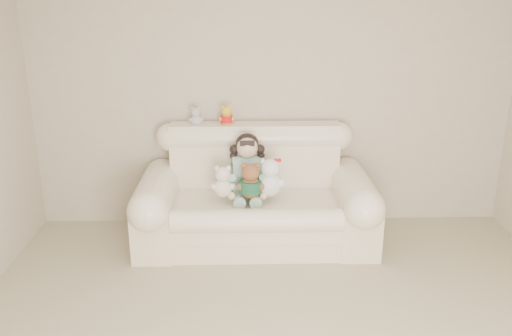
# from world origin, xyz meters

# --- Properties ---
(wall_back) EXTENTS (4.50, 0.00, 4.50)m
(wall_back) POSITION_xyz_m (0.00, 2.50, 1.30)
(wall_back) COLOR #C1B499
(wall_back) RESTS_ON ground
(sofa) EXTENTS (2.10, 0.95, 1.03)m
(sofa) POSITION_xyz_m (-0.17, 2.00, 0.52)
(sofa) COLOR #FDF2CC
(sofa) RESTS_ON floor
(seated_child) EXTENTS (0.41, 0.47, 0.59)m
(seated_child) POSITION_xyz_m (-0.24, 2.08, 0.71)
(seated_child) COLOR #2F785F
(seated_child) RESTS_ON sofa
(brown_teddy) EXTENTS (0.27, 0.22, 0.37)m
(brown_teddy) POSITION_xyz_m (-0.22, 1.84, 0.69)
(brown_teddy) COLOR brown
(brown_teddy) RESTS_ON sofa
(white_cat) EXTENTS (0.29, 0.24, 0.41)m
(white_cat) POSITION_xyz_m (-0.05, 1.89, 0.70)
(white_cat) COLOR silver
(white_cat) RESTS_ON sofa
(cream_teddy) EXTENTS (0.26, 0.24, 0.33)m
(cream_teddy) POSITION_xyz_m (-0.46, 1.88, 0.67)
(cream_teddy) COLOR white
(cream_teddy) RESTS_ON sofa
(yellow_mini_bear) EXTENTS (0.15, 0.12, 0.22)m
(yellow_mini_bear) POSITION_xyz_m (-0.43, 2.35, 1.12)
(yellow_mini_bear) COLOR yellow
(yellow_mini_bear) RESTS_ON sofa
(grey_mini_plush) EXTENTS (0.16, 0.14, 0.21)m
(grey_mini_plush) POSITION_xyz_m (-0.71, 2.35, 1.11)
(grey_mini_plush) COLOR #B9B9C0
(grey_mini_plush) RESTS_ON sofa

